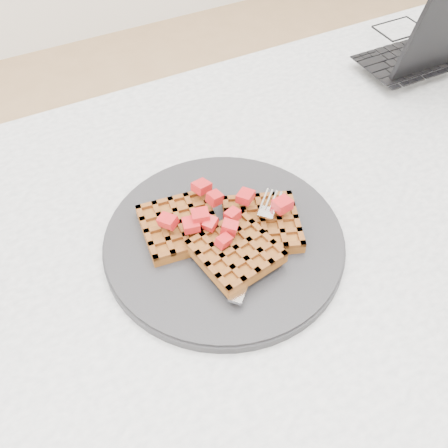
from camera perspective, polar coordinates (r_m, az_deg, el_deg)
ground at (r=1.34m, az=6.06°, el=-20.62°), size 4.00×4.00×0.00m
table at (r=0.78m, az=9.78°, el=-4.19°), size 1.20×0.80×0.75m
plate at (r=0.64m, az=-0.00°, el=-1.87°), size 0.31×0.31×0.02m
waffles at (r=0.62m, az=0.18°, el=-0.99°), size 0.21×0.18×0.03m
strawberry_pile at (r=0.61m, az=0.00°, el=0.87°), size 0.15×0.15×0.02m
fork at (r=0.62m, az=3.97°, el=-1.96°), size 0.15×0.14×0.02m
laptop at (r=1.05m, az=22.39°, el=18.86°), size 0.30×0.22×0.20m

